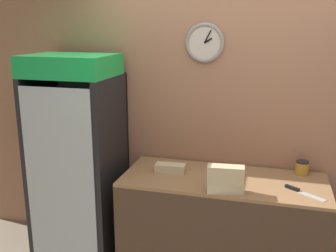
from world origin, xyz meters
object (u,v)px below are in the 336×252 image
at_px(beverage_cooler, 80,149).
at_px(chefs_knife, 299,191).
at_px(sandwich_stack_top, 226,171).
at_px(condiment_jar, 302,168).
at_px(sandwich_stack_bottom, 225,188).
at_px(sandwich_flat_left, 170,168).
at_px(sandwich_stack_middle, 226,179).

bearing_deg(beverage_cooler, chefs_knife, -5.47).
height_order(sandwich_stack_top, chefs_knife, sandwich_stack_top).
distance_m(sandwich_stack_top, condiment_jar, 0.78).
xyz_separation_m(sandwich_stack_bottom, sandwich_flat_left, (-0.50, 0.29, 0.00)).
distance_m(sandwich_flat_left, condiment_jar, 1.09).
height_order(beverage_cooler, sandwich_flat_left, beverage_cooler).
xyz_separation_m(sandwich_stack_middle, condiment_jar, (0.56, 0.53, -0.05)).
bearing_deg(chefs_knife, sandwich_stack_bottom, -163.65).
xyz_separation_m(sandwich_stack_top, chefs_knife, (0.53, 0.15, -0.16)).
distance_m(chefs_knife, condiment_jar, 0.38).
bearing_deg(chefs_knife, beverage_cooler, 174.53).
xyz_separation_m(sandwich_stack_bottom, condiment_jar, (0.56, 0.53, 0.02)).
distance_m(sandwich_stack_bottom, sandwich_stack_middle, 0.07).
bearing_deg(condiment_jar, beverage_cooler, -174.07).
height_order(sandwich_stack_middle, sandwich_flat_left, sandwich_stack_middle).
height_order(sandwich_stack_bottom, condiment_jar, condiment_jar).
distance_m(sandwich_flat_left, chefs_knife, 1.03).
bearing_deg(sandwich_flat_left, beverage_cooler, 176.95).
height_order(sandwich_stack_bottom, sandwich_stack_middle, sandwich_stack_middle).
xyz_separation_m(sandwich_flat_left, chefs_knife, (1.02, -0.13, -0.03)).
distance_m(beverage_cooler, sandwich_stack_bottom, 1.39).
bearing_deg(beverage_cooler, sandwich_stack_bottom, -13.90).
bearing_deg(condiment_jar, sandwich_stack_top, -136.52).
distance_m(sandwich_stack_middle, sandwich_stack_top, 0.07).
distance_m(sandwich_stack_middle, condiment_jar, 0.78).
relative_size(sandwich_stack_middle, sandwich_stack_top, 1.01).
bearing_deg(sandwich_flat_left, condiment_jar, 12.97).
relative_size(sandwich_stack_bottom, sandwich_stack_middle, 1.01).
bearing_deg(chefs_knife, condiment_jar, 84.70).
xyz_separation_m(beverage_cooler, sandwich_stack_bottom, (1.35, -0.33, -0.08)).
xyz_separation_m(sandwich_flat_left, condiment_jar, (1.06, 0.24, 0.02)).
bearing_deg(sandwich_flat_left, sandwich_stack_bottom, -30.14).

